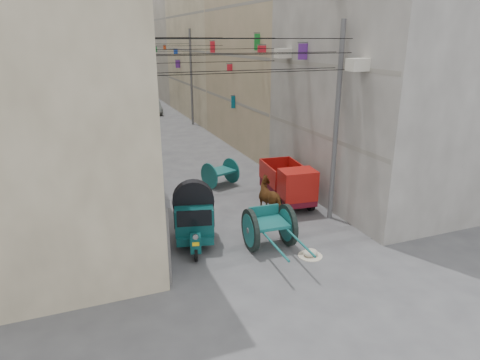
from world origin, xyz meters
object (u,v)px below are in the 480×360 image
horse (272,199)px  second_cart (220,172)px  tonga_cart (269,227)px  distant_car_white (149,148)px  auto_rickshaw (194,216)px  distant_car_green (127,99)px  feed_sack (310,253)px  distant_car_grey (153,107)px  mini_truck (290,187)px

horse → second_cart: bearing=-89.1°
tonga_cart → distant_car_white: bearing=100.2°
auto_rickshaw → distant_car_green: (2.24, 36.57, -0.53)m
auto_rickshaw → tonga_cart: 2.80m
second_cart → feed_sack: 8.35m
distant_car_grey → distant_car_green: (-1.58, 7.43, -0.07)m
feed_sack → tonga_cart: bearing=132.6°
auto_rickshaw → mini_truck: (5.05, 2.00, -0.17)m
second_cart → horse: 4.70m
mini_truck → distant_car_green: bearing=100.2°
mini_truck → distant_car_grey: size_ratio=0.92×
distant_car_grey → second_cart: bearing=-90.3°
tonga_cart → feed_sack: tonga_cart is taller
tonga_cart → distant_car_grey: size_ratio=0.89×
auto_rickshaw → distant_car_grey: (3.82, 29.14, -0.46)m
auto_rickshaw → distant_car_green: size_ratio=0.70×
second_cart → mini_truck: bearing=-81.7°
tonga_cart → distant_car_white: size_ratio=1.06×
tonga_cart → distant_car_grey: (1.36, 30.45, -0.17)m
auto_rickshaw → distant_car_green: bearing=100.1°
horse → distant_car_white: (-3.19, 11.72, -0.26)m
tonga_cart → second_cart: tonga_cart is taller
feed_sack → horse: 3.75m
auto_rickshaw → distant_car_green: auto_rickshaw is taller
distant_car_green → tonga_cart: bearing=99.6°
mini_truck → feed_sack: bearing=-103.2°
distant_car_grey → tonga_cart: bearing=-90.9°
auto_rickshaw → distant_car_grey: bearing=96.2°
mini_truck → distant_car_white: bearing=117.8°
distant_car_white → mini_truck: bearing=121.0°
feed_sack → horse: bearing=86.0°
second_cart → distant_car_white: size_ratio=0.56×
mini_truck → second_cart: (-2.04, 3.84, -0.22)m
distant_car_white → distant_car_green: (1.65, 23.66, 0.01)m
mini_truck → second_cart: bearing=123.5°
distant_car_white → distant_car_grey: bearing=-92.5°
distant_car_white → distant_car_green: distant_car_green is taller
second_cart → distant_car_green: size_ratio=0.47×
horse → distant_car_grey: 27.94m
second_cart → feed_sack: second_cart is taller
mini_truck → horse: size_ratio=1.85×
tonga_cart → horse: bearing=64.9°
feed_sack → distant_car_grey: 31.62m
auto_rickshaw → distant_car_white: size_ratio=0.83×
auto_rickshaw → feed_sack: bearing=-21.4°
tonga_cart → horse: horse is taller
feed_sack → auto_rickshaw: bearing=144.9°
horse → distant_car_white: horse is taller
mini_truck → tonga_cart: bearing=-122.5°
second_cart → distant_car_white: bearing=89.3°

